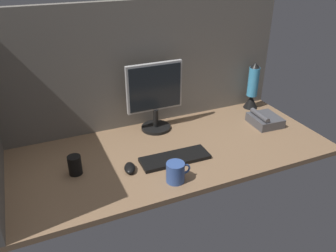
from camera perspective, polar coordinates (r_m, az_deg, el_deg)
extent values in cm
cube|color=#8C6B4C|center=(192.68, 0.09, -4.13)|extent=(180.00, 80.00, 3.00)
cube|color=slate|center=(208.15, -4.13, 10.15)|extent=(180.00, 5.00, 75.07)
cylinder|color=black|center=(211.82, -2.04, -0.24)|extent=(18.00, 18.00, 1.80)
cylinder|color=black|center=(208.89, -2.06, 1.31)|extent=(3.20, 3.20, 11.00)
cube|color=#B7B7B7|center=(201.63, -2.27, 6.53)|extent=(34.48, 2.40, 29.10)
cube|color=black|center=(200.42, -2.12, 6.40)|extent=(32.08, 0.60, 26.70)
cube|color=black|center=(181.51, 1.17, -5.41)|extent=(37.33, 13.96, 2.00)
ellipsoid|color=black|center=(173.90, -6.42, -6.98)|extent=(7.94, 10.74, 3.40)
cylinder|color=#38569E|center=(163.98, 1.24, -7.75)|extent=(8.91, 8.91, 10.14)
torus|color=#38569E|center=(165.58, 2.91, -7.18)|extent=(5.46, 1.00, 5.46)
cylinder|color=black|center=(175.28, -15.30, -6.32)|extent=(6.71, 6.71, 9.91)
cone|color=black|center=(245.89, 13.69, 4.02)|extent=(9.97, 9.97, 9.06)
cylinder|color=#3F99CC|center=(240.61, 14.07, 7.18)|extent=(7.25, 7.25, 19.94)
cone|color=black|center=(236.89, 14.40, 9.84)|extent=(6.53, 6.53, 3.63)
cube|color=#4C4C51|center=(224.93, 15.92, 0.94)|extent=(18.05, 19.93, 5.60)
cylinder|color=#4C4C51|center=(220.28, 15.11, 1.74)|extent=(4.16, 17.25, 3.20)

